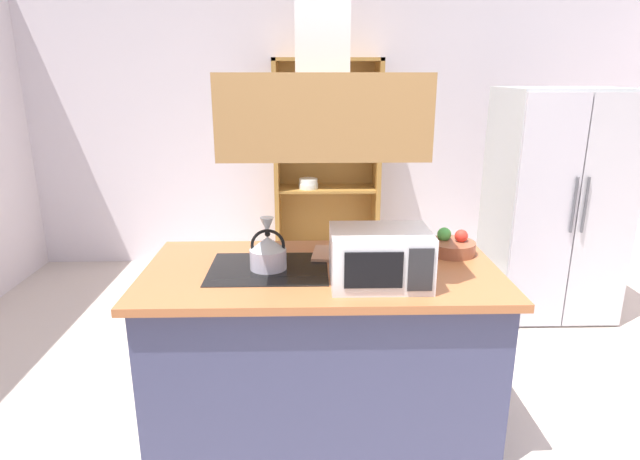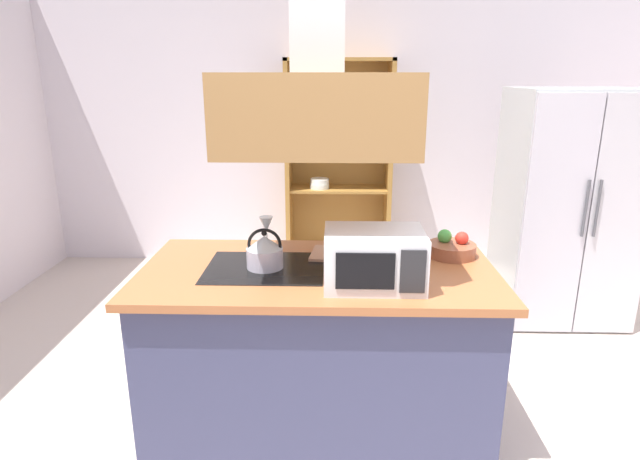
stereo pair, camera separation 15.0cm
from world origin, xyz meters
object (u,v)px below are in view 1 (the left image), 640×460
dish_cabinet (327,178)px  microwave (380,257)px  kettle (268,252)px  cutting_board (344,254)px  refrigerator (553,204)px  fruit_bowl (451,246)px  wine_glass_on_counter (267,227)px

dish_cabinet → microwave: dish_cabinet is taller
kettle → dish_cabinet: bearing=81.1°
cutting_board → refrigerator: bearing=35.7°
cutting_board → fruit_bowl: 0.59m
cutting_board → microwave: bearing=-70.6°
microwave → wine_glass_on_counter: size_ratio=2.23×
refrigerator → wine_glass_on_counter: 2.45m
refrigerator → dish_cabinet: bearing=148.8°
kettle → cutting_board: 0.45m
kettle → fruit_bowl: kettle is taller
refrigerator → kettle: refrigerator is taller
dish_cabinet → refrigerator: bearing=-31.2°
refrigerator → cutting_board: (-1.72, -1.23, 0.03)m
kettle → cutting_board: (0.40, 0.19, -0.08)m
cutting_board → wine_glass_on_counter: (-0.42, 0.05, 0.14)m
dish_cabinet → kettle: size_ratio=9.56×
microwave → refrigerator: bearing=45.8°
dish_cabinet → wine_glass_on_counter: size_ratio=9.64×
cutting_board → fruit_bowl: fruit_bowl is taller
refrigerator → fruit_bowl: (-1.12, -1.21, 0.07)m
refrigerator → wine_glass_on_counter: refrigerator is taller
kettle → refrigerator: bearing=33.9°
kettle → cutting_board: kettle is taller
refrigerator → dish_cabinet: (-1.73, 1.05, 0.01)m
cutting_board → wine_glass_on_counter: 0.45m
dish_cabinet → microwave: (0.15, -2.67, 0.14)m
wine_glass_on_counter → refrigerator: bearing=29.0°
cutting_board → fruit_bowl: size_ratio=1.32×
kettle → cutting_board: size_ratio=0.61×
dish_cabinet → fruit_bowl: size_ratio=7.73×
refrigerator → kettle: 2.55m
dish_cabinet → microwave: size_ratio=4.32×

